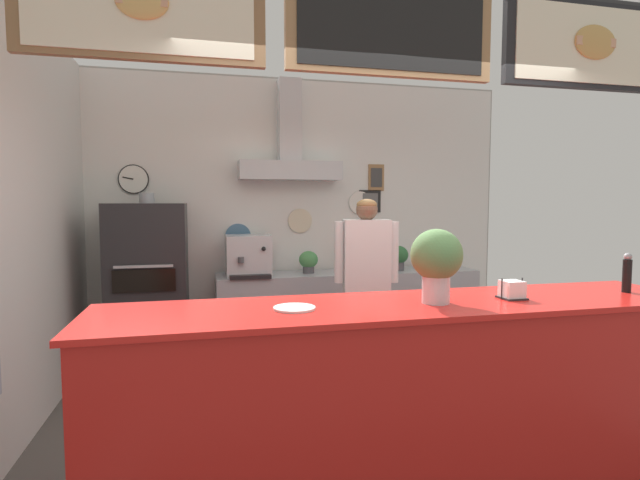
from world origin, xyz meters
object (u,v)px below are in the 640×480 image
espresso_machine (248,256)px  potted_oregano (308,261)px  pepper_grinder (627,273)px  potted_basil (360,258)px  potted_thyme (444,258)px  napkin_holder (512,290)px  basil_vase (436,261)px  pizza_oven (149,288)px  potted_rosemary (398,256)px  shop_worker (366,291)px  condiment_plate (294,308)px

espresso_machine → potted_oregano: size_ratio=1.96×
potted_oregano → pepper_grinder: (1.41, -2.64, 0.20)m
espresso_machine → potted_basil: bearing=2.1°
pepper_grinder → potted_thyme: bearing=86.5°
napkin_holder → basil_vase: (-0.47, -0.01, 0.18)m
pizza_oven → potted_thyme: size_ratio=7.89×
pizza_oven → potted_rosemary: 2.64m
pizza_oven → shop_worker: pizza_oven is taller
basil_vase → pepper_grinder: bearing=0.9°
pizza_oven → shop_worker: 2.12m
potted_thyme → pepper_grinder: bearing=-93.5°
potted_basil → condiment_plate: bearing=-114.7°
potted_thyme → pepper_grinder: (-0.16, -2.62, 0.21)m
pepper_grinder → pizza_oven: bearing=140.7°
basil_vase → potted_oregano: bearing=93.0°
pepper_grinder → potted_rosemary: bearing=98.5°
espresso_machine → potted_basil: (1.22, 0.05, -0.06)m
espresso_machine → condiment_plate: espresso_machine is taller
potted_thyme → napkin_holder: size_ratio=1.59×
pizza_oven → potted_oregano: (1.60, 0.17, 0.20)m
pepper_grinder → potted_basil: bearing=107.4°
espresso_machine → pizza_oven: bearing=-171.7°
espresso_machine → basil_vase: basil_vase is taller
potted_basil → basil_vase: bearing=-99.4°
condiment_plate → potted_rosemary: bearing=57.7°
espresso_machine → potted_rosemary: espresso_machine is taller
pizza_oven → potted_rosemary: (2.62, 0.16, 0.22)m
potted_thyme → basil_vase: bearing=-118.5°
potted_oregano → basil_vase: bearing=-87.0°
basil_vase → potted_rosemary: bearing=71.6°
condiment_plate → napkin_holder: size_ratio=1.57×
pizza_oven → potted_oregano: 1.62m
pizza_oven → condiment_plate: 2.66m
potted_oregano → potted_rosemary: bearing=-0.8°
potted_thyme → pepper_grinder: 2.63m
espresso_machine → napkin_holder: 2.91m
pizza_oven → potted_basil: bearing=4.9°
potted_thyme → potted_rosemary: 0.55m
napkin_holder → potted_thyme: bearing=69.9°
pizza_oven → condiment_plate: bearing=-68.6°
shop_worker → potted_oregano: 1.26m
condiment_plate → pepper_grinder: (2.05, -0.00, 0.11)m
shop_worker → espresso_machine: size_ratio=3.59×
potted_basil → shop_worker: bearing=-105.7°
pizza_oven → potted_oregano: bearing=6.0°
potted_rosemary → pepper_grinder: (0.39, -2.63, 0.17)m
potted_basil → pepper_grinder: (0.83, -2.66, 0.19)m
potted_basil → pepper_grinder: size_ratio=1.05×
espresso_machine → pepper_grinder: bearing=-51.8°
condiment_plate → shop_worker: bearing=58.3°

